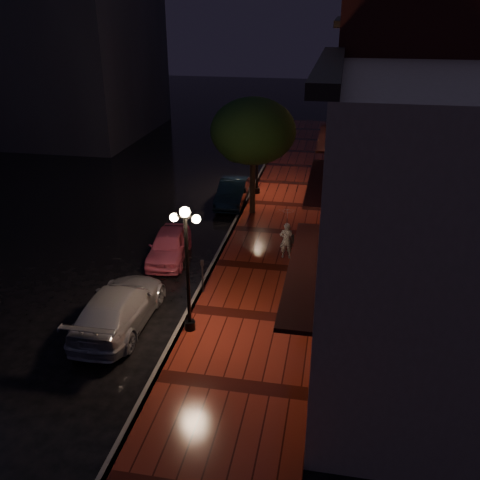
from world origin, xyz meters
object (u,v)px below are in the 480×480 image
Objects in this scene: streetlamp_near at (187,263)px; streetlamp_far at (257,151)px; parking_meter at (202,273)px; pink_car at (169,245)px; silver_car at (119,307)px; woman_with_umbrella at (287,226)px; navy_car at (233,192)px; street_tree at (253,133)px.

streetlamp_near and streetlamp_far have the same top height.
streetlamp_far is at bearing 78.11° from parking_meter.
silver_car is at bearing -97.38° from pink_car.
silver_car is 2.26× the size of woman_with_umbrella.
navy_car is at bearing 94.83° from streetlamp_near.
streetlamp_near is at bearing 179.62° from silver_car.
parking_meter is at bearing 46.15° from woman_with_umbrella.
streetlamp_near is 6.58m from woman_with_umbrella.
street_tree is at bearing 88.65° from streetlamp_near.
street_tree is 6.09m from woman_with_umbrella.
street_tree is at bearing -48.35° from navy_car.
navy_car is (-1.31, 1.38, -3.58)m from street_tree.
woman_with_umbrella reaches higher than navy_car.
navy_car is 9.90m from parking_meter.
navy_car is 0.82× the size of silver_car.
woman_with_umbrella is (3.57, -6.37, 0.94)m from navy_car.
street_tree is 1.43× the size of navy_car.
woman_with_umbrella is (4.89, 0.77, 0.96)m from pink_car.
parking_meter reaches higher than pink_car.
streetlamp_far reaches higher than silver_car.
street_tree is 11.86m from silver_car.
parking_meter reaches higher than silver_car.
woman_with_umbrella reaches higher than pink_car.
parking_meter is at bearing -93.09° from street_tree.
streetlamp_near is 6.06m from pink_car.
navy_car is 12.46m from silver_car.
streetlamp_near is at bearing -91.35° from street_tree.
pink_car is at bearing -91.40° from silver_car.
streetlamp_near is 3.01m from parking_meter.
silver_car is at bearing -98.16° from navy_car.
streetlamp_near reaches higher than navy_car.
streetlamp_near is 1.00× the size of streetlamp_far.
streetlamp_far reaches higher than parking_meter.
pink_car is at bearing 114.30° from streetlamp_near.
streetlamp_near is at bearing -90.00° from streetlamp_far.
streetlamp_near is at bearing -86.89° from navy_car.
streetlamp_near is 14.00m from streetlamp_far.
navy_car is at bearing 73.09° from pink_car.
streetlamp_far is at bearing 68.45° from pink_car.
woman_with_umbrella is at bearing 41.12° from parking_meter.
pink_car is (-2.36, -8.77, -1.96)m from streetlamp_far.
streetlamp_near is at bearing -96.34° from parking_meter.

